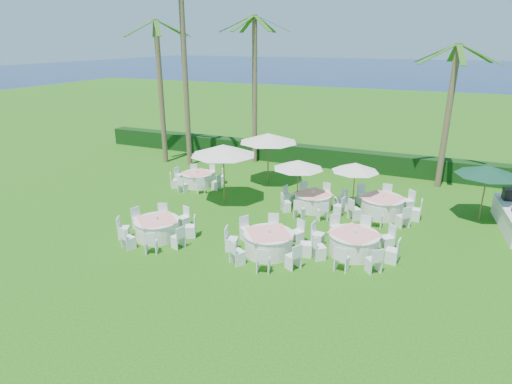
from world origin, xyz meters
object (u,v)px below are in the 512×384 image
at_px(banquet_table_c, 354,243).
at_px(banquet_table_d, 197,179).
at_px(buffet_table, 512,218).
at_px(umbrella_d, 355,167).
at_px(banquet_table_b, 268,242).
at_px(umbrella_c, 268,138).
at_px(umbrella_green, 488,170).
at_px(banquet_table_e, 313,201).
at_px(banquet_table_f, 382,206).
at_px(umbrella_b, 298,164).
at_px(umbrella_a, 223,150).
at_px(banquet_table_a, 157,228).

distance_m(banquet_table_c, banquet_table_d, 10.68).
distance_m(banquet_table_c, buffet_table, 7.61).
distance_m(umbrella_d, buffet_table, 6.94).
height_order(banquet_table_b, umbrella_d, umbrella_d).
height_order(banquet_table_c, umbrella_c, umbrella_c).
xyz_separation_m(umbrella_green, buffet_table, (1.18, -0.57, -1.84)).
height_order(umbrella_green, buffet_table, umbrella_green).
relative_size(banquet_table_e, umbrella_green, 1.16).
relative_size(banquet_table_f, umbrella_b, 1.42).
bearing_deg(banquet_table_b, buffet_table, 35.25).
height_order(banquet_table_d, umbrella_c, umbrella_c).
bearing_deg(banquet_table_f, banquet_table_d, 178.72).
xyz_separation_m(umbrella_a, buffet_table, (12.86, 2.02, -2.19)).
height_order(banquet_table_e, umbrella_b, umbrella_b).
xyz_separation_m(banquet_table_a, buffet_table, (13.51, 6.77, 0.09)).
height_order(umbrella_a, umbrella_c, umbrella_a).
xyz_separation_m(banquet_table_e, banquet_table_f, (3.14, 0.58, 0.04)).
height_order(banquet_table_c, banquet_table_e, banquet_table_c).
bearing_deg(banquet_table_e, banquet_table_c, -54.33).
height_order(umbrella_b, umbrella_green, umbrella_green).
distance_m(banquet_table_b, umbrella_green, 10.36).
bearing_deg(umbrella_c, banquet_table_a, -100.28).
bearing_deg(umbrella_a, banquet_table_f, 10.84).
distance_m(banquet_table_a, banquet_table_d, 6.69).
distance_m(banquet_table_b, banquet_table_d, 8.85).
height_order(umbrella_a, umbrella_green, umbrella_a).
height_order(umbrella_a, buffet_table, umbrella_a).
bearing_deg(banquet_table_f, banquet_table_c, -95.54).
height_order(banquet_table_a, umbrella_a, umbrella_a).
xyz_separation_m(umbrella_a, umbrella_c, (0.88, 3.67, -0.07)).
distance_m(umbrella_b, umbrella_c, 4.00).
height_order(banquet_table_b, banquet_table_e, banquet_table_b).
height_order(banquet_table_b, umbrella_c, umbrella_c).
distance_m(banquet_table_c, umbrella_b, 5.37).
relative_size(banquet_table_c, umbrella_d, 1.44).
xyz_separation_m(banquet_table_f, umbrella_d, (-1.38, 0.12, 1.67)).
bearing_deg(umbrella_b, buffet_table, 7.73).
distance_m(banquet_table_d, umbrella_b, 6.47).
height_order(umbrella_a, umbrella_d, umbrella_a).
distance_m(banquet_table_e, umbrella_green, 7.77).
xyz_separation_m(banquet_table_a, banquet_table_e, (5.00, 5.60, -0.00)).
xyz_separation_m(banquet_table_d, banquet_table_f, (10.07, -0.23, 0.06)).
xyz_separation_m(banquet_table_b, banquet_table_d, (-6.65, 5.84, -0.05)).
xyz_separation_m(banquet_table_f, buffet_table, (5.36, 0.59, 0.05)).
bearing_deg(umbrella_green, banquet_table_b, -138.30).
bearing_deg(umbrella_b, umbrella_green, 12.71).
xyz_separation_m(banquet_table_b, umbrella_b, (-0.49, 4.95, 1.74)).
height_order(banquet_table_b, buffet_table, buffet_table).
bearing_deg(banquet_table_f, umbrella_d, 175.17).
bearing_deg(banquet_table_f, umbrella_c, 161.34).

